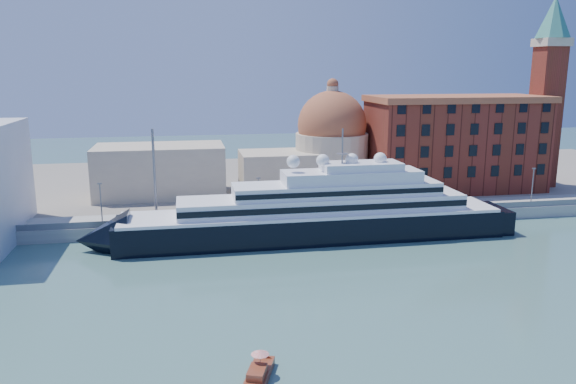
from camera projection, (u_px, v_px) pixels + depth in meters
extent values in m
plane|color=#3A6562|center=(287.00, 288.00, 82.85)|extent=(400.00, 400.00, 0.00)
cube|color=gray|center=(257.00, 220.00, 115.23)|extent=(180.00, 10.00, 2.50)
cube|color=slate|center=(238.00, 182.00, 154.67)|extent=(260.00, 72.00, 2.00)
cube|color=slate|center=(260.00, 217.00, 110.52)|extent=(180.00, 0.10, 1.20)
cube|color=black|center=(312.00, 229.00, 106.12)|extent=(72.41, 11.14, 6.03)
cone|color=black|center=(103.00, 240.00, 99.36)|extent=(9.28, 11.14, 11.14)
cube|color=black|center=(488.00, 220.00, 112.60)|extent=(5.57, 10.21, 5.57)
cube|color=white|center=(312.00, 212.00, 105.43)|extent=(70.55, 11.33, 0.56)
cube|color=white|center=(322.00, 203.00, 105.40)|extent=(53.84, 9.28, 2.79)
cube|color=black|center=(328.00, 209.00, 100.94)|extent=(53.84, 0.15, 1.11)
cube|color=white|center=(337.00, 189.00, 105.34)|extent=(38.99, 8.36, 2.41)
cube|color=white|center=(351.00, 176.00, 105.33)|extent=(25.99, 7.43, 2.23)
cube|color=white|center=(361.00, 166.00, 105.27)|extent=(14.85, 6.50, 1.49)
cylinder|color=slate|center=(342.00, 146.00, 103.77)|extent=(0.28, 0.28, 6.50)
sphere|color=white|center=(293.00, 161.00, 102.68)|extent=(2.41, 2.41, 2.41)
sphere|color=white|center=(323.00, 161.00, 103.67)|extent=(2.41, 2.41, 2.41)
sphere|color=white|center=(352.00, 160.00, 104.66)|extent=(2.41, 2.41, 2.41)
sphere|color=white|center=(380.00, 159.00, 105.65)|extent=(2.41, 2.41, 2.41)
cube|color=maroon|center=(259.00, 375.00, 58.45)|extent=(4.18, 6.79, 1.07)
cube|color=maroon|center=(257.00, 373.00, 57.21)|extent=(2.52, 3.10, 0.86)
cylinder|color=slate|center=(260.00, 361.00, 58.68)|extent=(0.06, 0.06, 1.72)
cone|color=red|center=(260.00, 352.00, 58.47)|extent=(1.93, 1.93, 0.43)
cube|color=maroon|center=(455.00, 146.00, 139.24)|extent=(42.00, 18.00, 22.00)
cube|color=#9C5133|center=(458.00, 99.00, 136.78)|extent=(43.00, 19.00, 1.50)
cube|color=maroon|center=(544.00, 118.00, 142.11)|extent=(6.00, 6.00, 35.00)
cube|color=beige|center=(552.00, 42.00, 138.15)|extent=(7.00, 7.00, 2.00)
cone|color=#3C8575|center=(554.00, 17.00, 136.86)|extent=(8.40, 8.40, 10.00)
cylinder|color=beige|center=(331.00, 161.00, 140.53)|extent=(18.00, 18.00, 14.00)
sphere|color=#9C5133|center=(332.00, 125.00, 138.60)|extent=(17.00, 17.00, 17.00)
cylinder|color=beige|center=(333.00, 92.00, 136.89)|extent=(3.00, 3.00, 3.00)
cube|color=beige|center=(278.00, 172.00, 136.55)|extent=(18.00, 14.00, 10.00)
cube|color=beige|center=(160.00, 170.00, 133.28)|extent=(30.00, 16.00, 12.00)
cylinder|color=slate|center=(101.00, 205.00, 105.90)|extent=(0.24, 0.24, 8.00)
cube|color=slate|center=(100.00, 184.00, 105.02)|extent=(0.80, 0.30, 0.25)
cylinder|color=slate|center=(259.00, 198.00, 111.23)|extent=(0.24, 0.24, 8.00)
cube|color=slate|center=(258.00, 178.00, 110.35)|extent=(0.80, 0.30, 0.25)
cylinder|color=slate|center=(402.00, 192.00, 116.56)|extent=(0.24, 0.24, 8.00)
cube|color=slate|center=(403.00, 173.00, 115.68)|extent=(0.80, 0.30, 0.25)
cylinder|color=slate|center=(532.00, 187.00, 121.89)|extent=(0.24, 0.24, 8.00)
cube|color=slate|center=(534.00, 168.00, 121.01)|extent=(0.80, 0.30, 0.25)
cylinder|color=slate|center=(155.00, 175.00, 108.52)|extent=(0.50, 0.50, 18.00)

